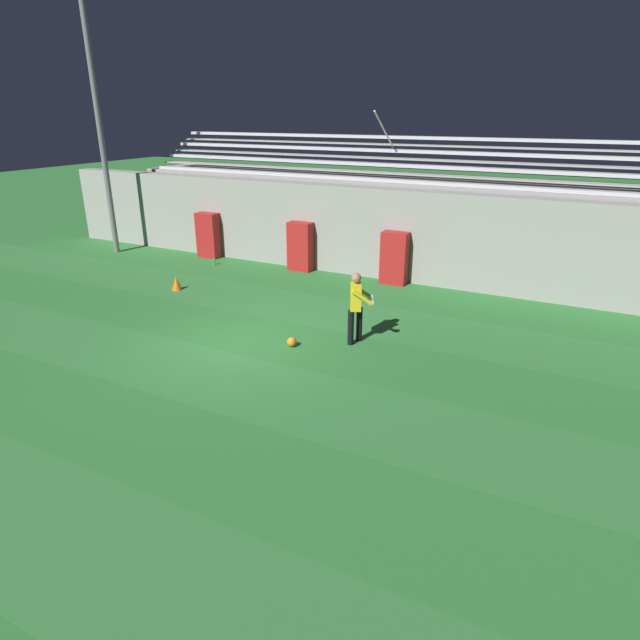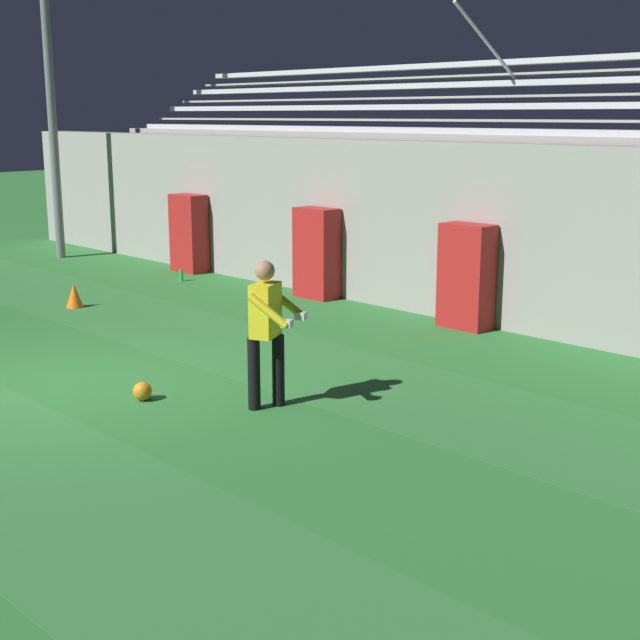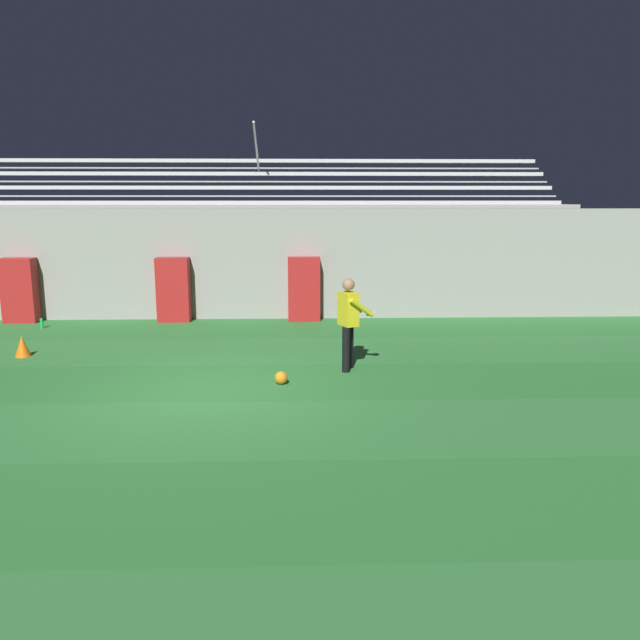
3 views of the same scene
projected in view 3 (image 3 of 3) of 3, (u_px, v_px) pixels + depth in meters
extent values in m
plane|color=#2D7533|center=(205.00, 392.00, 10.03)|extent=(80.00, 80.00, 0.00)
cube|color=#337A38|center=(187.00, 428.00, 8.42)|extent=(28.00, 2.18, 0.01)
cube|color=#337A38|center=(225.00, 351.00, 12.70)|extent=(28.00, 2.18, 0.01)
cube|color=#999691|center=(240.00, 264.00, 16.14)|extent=(24.00, 0.60, 2.80)
cube|color=#B21E1E|center=(174.00, 290.00, 15.66)|extent=(0.81, 0.44, 1.61)
cube|color=#B21E1E|center=(304.00, 289.00, 15.76)|extent=(0.81, 0.44, 1.61)
cube|color=#B21E1E|center=(20.00, 290.00, 15.54)|extent=(0.81, 0.44, 1.61)
cube|color=#999691|center=(247.00, 255.00, 18.09)|extent=(18.00, 3.20, 2.90)
cube|color=silver|center=(242.00, 203.00, 16.57)|extent=(17.10, 0.36, 0.10)
cube|color=#999691|center=(241.00, 212.00, 16.42)|extent=(17.10, 0.60, 0.04)
cube|color=silver|center=(244.00, 188.00, 17.19)|extent=(17.10, 0.36, 0.10)
cube|color=#999691|center=(243.00, 196.00, 17.03)|extent=(17.10, 0.60, 0.04)
cube|color=silver|center=(245.00, 174.00, 17.80)|extent=(17.10, 0.36, 0.10)
cube|color=#999691|center=(245.00, 182.00, 17.64)|extent=(17.10, 0.60, 0.04)
cube|color=silver|center=(247.00, 161.00, 18.41)|extent=(17.10, 0.36, 0.10)
cube|color=#999691|center=(247.00, 169.00, 18.25)|extent=(17.10, 0.60, 0.04)
cylinder|color=silver|center=(256.00, 149.00, 17.09)|extent=(0.06, 1.93, 1.25)
cylinder|color=black|center=(350.00, 346.00, 11.37)|extent=(0.19, 0.19, 0.82)
cylinder|color=black|center=(346.00, 350.00, 11.09)|extent=(0.19, 0.19, 0.82)
cube|color=yellow|center=(348.00, 309.00, 11.10)|extent=(0.38, 0.45, 0.60)
sphere|color=#A37556|center=(348.00, 284.00, 11.01)|extent=(0.22, 0.22, 0.22)
cylinder|color=yellow|center=(349.00, 304.00, 11.36)|extent=(0.47, 0.28, 0.37)
cylinder|color=yellow|center=(362.00, 308.00, 10.94)|extent=(0.47, 0.28, 0.37)
cube|color=silver|center=(359.00, 310.00, 11.44)|extent=(0.15, 0.15, 0.08)
cube|color=silver|center=(370.00, 314.00, 11.09)|extent=(0.15, 0.15, 0.08)
sphere|color=orange|center=(281.00, 378.00, 10.41)|extent=(0.22, 0.22, 0.22)
cone|color=orange|center=(22.00, 346.00, 12.21)|extent=(0.30, 0.30, 0.42)
cylinder|color=green|center=(42.00, 323.00, 14.91)|extent=(0.07, 0.07, 0.24)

